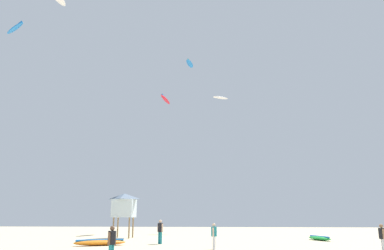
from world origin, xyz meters
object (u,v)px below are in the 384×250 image
(kite_aloft_5, at_px, (190,64))
(lifeguard_tower, at_px, (124,205))
(person_foreground, at_px, (112,241))
(kite_grounded_mid, at_px, (320,238))
(kite_grounded_far, at_px, (100,243))
(kite_aloft_4, at_px, (220,98))
(kite_aloft_0, at_px, (15,28))
(person_right, at_px, (214,234))
(kite_aloft_1, at_px, (165,99))
(person_left, at_px, (160,230))
(person_midground, at_px, (382,236))

(kite_aloft_5, bearing_deg, lifeguard_tower, -122.54)
(person_foreground, bearing_deg, kite_grounded_mid, 69.59)
(kite_grounded_far, bearing_deg, kite_aloft_4, 71.19)
(person_foreground, relative_size, kite_aloft_0, 0.57)
(person_foreground, bearing_deg, person_right, 76.37)
(person_foreground, xyz_separation_m, kite_aloft_0, (-13.01, 11.28, 17.23))
(kite_aloft_4, bearing_deg, kite_aloft_0, -126.91)
(lifeguard_tower, relative_size, kite_aloft_1, 1.04)
(kite_aloft_1, bearing_deg, kite_grounded_mid, -43.29)
(kite_grounded_mid, relative_size, kite_aloft_4, 1.31)
(person_left, height_order, person_right, person_left)
(kite_grounded_far, relative_size, kite_aloft_1, 0.93)
(person_midground, relative_size, person_right, 1.01)
(person_foreground, relative_size, kite_aloft_1, 0.41)
(kite_aloft_4, bearing_deg, kite_grounded_far, -108.81)
(kite_aloft_0, bearing_deg, lifeguard_tower, 41.36)
(person_right, xyz_separation_m, kite_aloft_4, (0.49, 27.86, 17.98))
(person_left, relative_size, kite_aloft_4, 0.70)
(kite_grounded_mid, bearing_deg, person_right, -132.51)
(kite_grounded_far, height_order, kite_aloft_0, kite_aloft_0)
(kite_grounded_mid, xyz_separation_m, kite_aloft_4, (-8.31, 18.26, 18.74))
(kite_aloft_0, xyz_separation_m, kite_aloft_1, (10.26, 20.65, -0.33))
(kite_aloft_1, relative_size, kite_aloft_4, 1.59)
(kite_grounded_mid, height_order, kite_aloft_0, kite_aloft_0)
(person_right, relative_size, kite_aloft_0, 0.57)
(lifeguard_tower, xyz_separation_m, kite_aloft_1, (1.74, 13.15, 14.79))
(person_foreground, relative_size, person_midground, 1.01)
(kite_grounded_mid, distance_m, kite_aloft_4, 27.45)
(kite_grounded_far, xyz_separation_m, kite_aloft_0, (-9.28, 1.52, 17.97))
(lifeguard_tower, bearing_deg, person_foreground, -76.57)
(kite_grounded_mid, height_order, kite_aloft_5, kite_aloft_5)
(lifeguard_tower, xyz_separation_m, kite_aloft_5, (5.55, 8.69, 18.13))
(kite_grounded_far, distance_m, kite_aloft_1, 28.35)
(kite_grounded_far, xyz_separation_m, kite_aloft_4, (8.65, 25.39, 18.71))
(kite_aloft_5, bearing_deg, person_foreground, -92.21)
(kite_grounded_far, relative_size, kite_aloft_0, 1.31)
(person_left, xyz_separation_m, kite_grounded_far, (-3.99, -1.88, -0.82))
(kite_aloft_1, bearing_deg, person_foreground, -85.08)
(kite_aloft_4, bearing_deg, person_left, -101.20)
(person_right, height_order, kite_grounded_mid, person_right)
(lifeguard_tower, distance_m, kite_aloft_4, 24.65)
(person_midground, height_order, kite_grounded_far, person_midground)
(lifeguard_tower, bearing_deg, kite_aloft_4, 60.12)
(person_left, distance_m, kite_aloft_1, 26.53)
(person_midground, height_order, kite_aloft_0, kite_aloft_0)
(kite_aloft_4, xyz_separation_m, kite_aloft_5, (-3.85, -7.67, 2.26))
(person_midground, relative_size, kite_aloft_4, 0.65)
(kite_grounded_mid, bearing_deg, person_foreground, -128.08)
(person_left, xyz_separation_m, person_right, (4.17, -4.35, -0.09))
(person_foreground, relative_size, person_left, 0.92)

